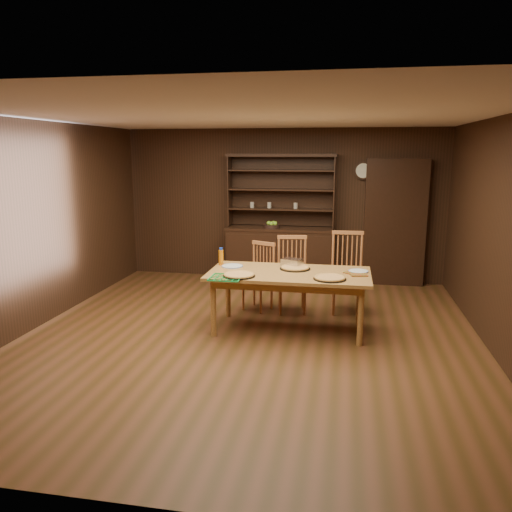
% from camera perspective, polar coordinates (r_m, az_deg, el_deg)
% --- Properties ---
extents(floor, '(6.00, 6.00, 0.00)m').
position_cam_1_polar(floor, '(6.12, -0.78, -9.32)').
color(floor, brown).
rests_on(floor, ground).
extents(room_shell, '(6.00, 6.00, 6.00)m').
position_cam_1_polar(room_shell, '(5.74, -0.83, 5.54)').
color(room_shell, white).
rests_on(room_shell, floor).
extents(china_hutch, '(1.84, 0.52, 2.17)m').
position_cam_1_polar(china_hutch, '(8.58, 2.76, 0.99)').
color(china_hutch, black).
rests_on(china_hutch, floor).
extents(doorway, '(1.00, 0.18, 2.10)m').
position_cam_1_polar(doorway, '(8.61, 15.58, 3.68)').
color(doorway, black).
rests_on(doorway, floor).
extents(wall_clock, '(0.30, 0.05, 0.30)m').
position_cam_1_polar(wall_clock, '(8.56, 12.15, 9.52)').
color(wall_clock, black).
rests_on(wall_clock, room_shell).
extents(dining_table, '(1.98, 0.99, 0.75)m').
position_cam_1_polar(dining_table, '(6.19, 3.80, -2.54)').
color(dining_table, '#BC8841').
rests_on(dining_table, floor).
extents(chair_left, '(0.51, 0.50, 0.96)m').
position_cam_1_polar(chair_left, '(7.08, 0.47, -2.06)').
color(chair_left, '#C57443').
rests_on(chair_left, floor).
extents(chair_center, '(0.50, 0.48, 1.06)m').
position_cam_1_polar(chair_center, '(7.01, 4.14, -1.77)').
color(chair_center, '#C57443').
rests_on(chair_center, floor).
extents(chair_right, '(0.48, 0.46, 1.12)m').
position_cam_1_polar(chair_right, '(7.08, 10.34, -1.49)').
color(chair_right, '#C57443').
rests_on(chair_right, floor).
extents(pizza_left, '(0.39, 0.39, 0.04)m').
position_cam_1_polar(pizza_left, '(5.95, -1.95, -2.17)').
color(pizza_left, black).
rests_on(pizza_left, dining_table).
extents(pizza_right, '(0.38, 0.38, 0.04)m').
position_cam_1_polar(pizza_right, '(5.87, 8.43, -2.49)').
color(pizza_right, black).
rests_on(pizza_right, dining_table).
extents(pizza_center, '(0.39, 0.39, 0.04)m').
position_cam_1_polar(pizza_center, '(6.33, 4.48, -1.34)').
color(pizza_center, black).
rests_on(pizza_center, dining_table).
extents(cooling_rack, '(0.43, 0.43, 0.02)m').
position_cam_1_polar(cooling_rack, '(5.88, -3.47, -2.44)').
color(cooling_rack, '#0B943B').
rests_on(cooling_rack, dining_table).
extents(plate_left, '(0.28, 0.28, 0.02)m').
position_cam_1_polar(plate_left, '(6.45, -2.72, -1.16)').
color(plate_left, white).
rests_on(plate_left, dining_table).
extents(plate_right, '(0.25, 0.25, 0.02)m').
position_cam_1_polar(plate_right, '(6.29, 11.60, -1.71)').
color(plate_right, white).
rests_on(plate_right, dining_table).
extents(foil_dish, '(0.30, 0.26, 0.10)m').
position_cam_1_polar(foil_dish, '(6.48, 4.14, -0.74)').
color(foil_dish, silver).
rests_on(foil_dish, dining_table).
extents(juice_bottle, '(0.06, 0.06, 0.23)m').
position_cam_1_polar(juice_bottle, '(6.54, -4.02, -0.10)').
color(juice_bottle, orange).
rests_on(juice_bottle, dining_table).
extents(pot_holder_a, '(0.23, 0.23, 0.01)m').
position_cam_1_polar(pot_holder_a, '(6.14, 11.60, -2.06)').
color(pot_holder_a, red).
rests_on(pot_holder_a, dining_table).
extents(pot_holder_b, '(0.25, 0.25, 0.01)m').
position_cam_1_polar(pot_holder_b, '(6.21, 11.04, -1.88)').
color(pot_holder_b, red).
rests_on(pot_holder_b, dining_table).
extents(fruit_bowl, '(0.28, 0.28, 0.12)m').
position_cam_1_polar(fruit_bowl, '(8.46, 1.83, 3.52)').
color(fruit_bowl, black).
rests_on(fruit_bowl, china_hutch).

